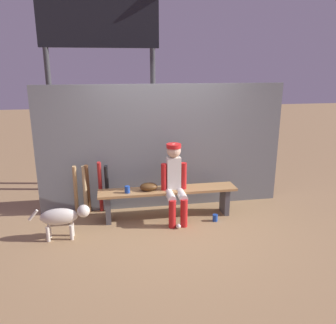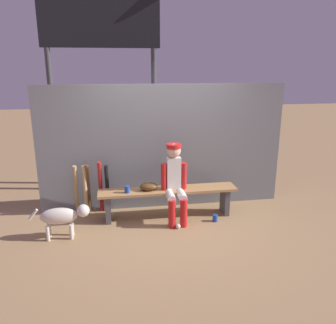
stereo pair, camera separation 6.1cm
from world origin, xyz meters
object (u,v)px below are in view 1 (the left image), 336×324
(dugout_bench, at_px, (168,196))
(baseball_glove, at_px, (149,187))
(scoreboard, at_px, (103,43))
(bat_wood_dark, at_px, (88,189))
(baseball, at_px, (178,226))
(cup_on_ground, at_px, (215,218))
(player_seated, at_px, (175,180))
(bat_wood_natural, at_px, (85,191))
(cup_on_bench, at_px, (127,189))
(dog, at_px, (63,217))
(bat_aluminum_black, at_px, (107,189))
(bat_aluminum_red, at_px, (100,187))
(bat_wood_tan, at_px, (76,190))

(dugout_bench, relative_size, baseball_glove, 7.91)
(scoreboard, bearing_deg, dugout_bench, -60.47)
(bat_wood_dark, distance_m, scoreboard, 2.68)
(baseball, xyz_separation_m, cup_on_ground, (0.63, 0.15, 0.02))
(player_seated, xyz_separation_m, bat_wood_natural, (-1.41, 0.42, -0.24))
(bat_wood_dark, distance_m, bat_wood_natural, 0.06)
(cup_on_bench, bearing_deg, dog, -156.93)
(dugout_bench, height_order, bat_aluminum_black, bat_aluminum_black)
(bat_wood_natural, relative_size, dog, 1.00)
(bat_aluminum_black, relative_size, scoreboard, 0.22)
(cup_on_ground, distance_m, scoreboard, 3.69)
(player_seated, distance_m, baseball_glove, 0.44)
(baseball, relative_size, dog, 0.09)
(baseball_glove, distance_m, bat_aluminum_red, 0.83)
(bat_wood_tan, distance_m, baseball, 1.79)
(baseball_glove, distance_m, bat_aluminum_black, 0.74)
(baseball, bearing_deg, cup_on_bench, 152.50)
(bat_wood_tan, bearing_deg, baseball, -26.88)
(dugout_bench, distance_m, bat_wood_tan, 1.51)
(bat_aluminum_black, relative_size, baseball, 11.62)
(bat_aluminum_black, relative_size, bat_wood_tan, 1.00)
(baseball_glove, distance_m, baseball, 0.78)
(bat_wood_tan, relative_size, dog, 1.02)
(dugout_bench, xyz_separation_m, bat_aluminum_black, (-0.96, 0.32, 0.06))
(baseball, bearing_deg, baseball_glove, 132.01)
(baseball_glove, relative_size, bat_aluminum_black, 0.33)
(baseball_glove, bearing_deg, baseball, -47.99)
(baseball_glove, xyz_separation_m, bat_aluminum_red, (-0.76, 0.32, -0.08))
(scoreboard, bearing_deg, baseball, -64.04)
(cup_on_ground, bearing_deg, dog, -175.85)
(bat_aluminum_red, xyz_separation_m, baseball, (1.15, -0.76, -0.42))
(bat_aluminum_red, relative_size, cup_on_ground, 8.47)
(bat_wood_natural, distance_m, dog, 0.81)
(bat_wood_natural, bearing_deg, baseball_glove, -16.91)
(bat_aluminum_red, bearing_deg, bat_wood_natural, -176.07)
(bat_wood_tan, height_order, dog, bat_wood_tan)
(dugout_bench, height_order, bat_aluminum_red, bat_aluminum_red)
(bat_aluminum_black, distance_m, bat_wood_dark, 0.31)
(bat_aluminum_red, relative_size, baseball, 12.59)
(bat_aluminum_red, distance_m, dog, 0.94)
(bat_aluminum_red, height_order, cup_on_ground, bat_aluminum_red)
(baseball_glove, distance_m, dog, 1.36)
(cup_on_ground, height_order, scoreboard, scoreboard)
(dugout_bench, xyz_separation_m, cup_on_ground, (0.71, -0.29, -0.31))
(bat_aluminum_black, distance_m, bat_aluminum_red, 0.11)
(dugout_bench, bearing_deg, scoreboard, 119.53)
(bat_aluminum_red, bearing_deg, bat_aluminum_black, 0.65)
(player_seated, xyz_separation_m, cup_on_bench, (-0.74, 0.05, -0.13))
(baseball_glove, height_order, dog, baseball_glove)
(bat_wood_tan, xyz_separation_m, baseball, (1.55, -0.79, -0.39))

